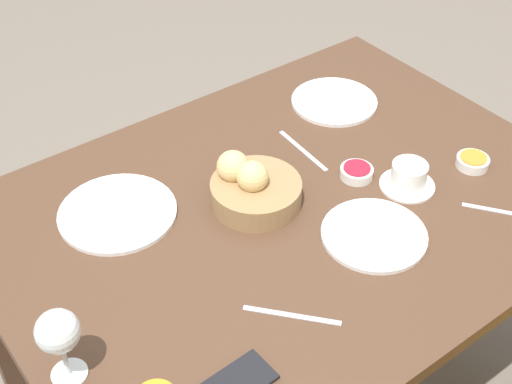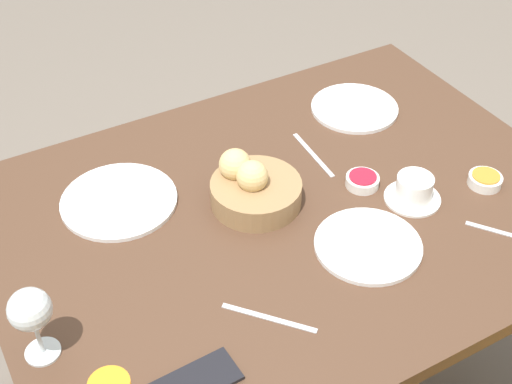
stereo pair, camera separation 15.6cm
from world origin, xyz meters
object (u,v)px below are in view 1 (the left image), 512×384
wine_glass (58,334)px  jam_bowl_berry (357,172)px  plate_near_left (334,102)px  bread_basket (253,188)px  coffee_cup (408,177)px  plate_near_right (118,213)px  plate_far_center (374,235)px  jam_bowl_honey (473,162)px  fork_silver (303,151)px  knife_silver (292,316)px  spoon_coffee (495,210)px

wine_glass → jam_bowl_berry: (-0.77, -0.10, -0.10)m
plate_near_left → jam_bowl_berry: size_ratio=2.96×
bread_basket → coffee_cup: bearing=151.5°
plate_near_right → plate_far_center: 0.55m
jam_bowl_honey → fork_silver: bearing=-45.2°
plate_far_center → jam_bowl_honey: size_ratio=2.92×
wine_glass → plate_far_center: bearing=174.2°
bread_basket → plate_near_right: bread_basket is taller
plate_near_left → knife_silver: size_ratio=1.53×
bread_basket → wine_glass: (0.53, 0.18, 0.07)m
jam_bowl_berry → jam_bowl_honey: 0.28m
bread_basket → coffee_cup: size_ratio=1.60×
bread_basket → fork_silver: 0.22m
plate_near_left → jam_bowl_berry: jam_bowl_berry is taller
spoon_coffee → knife_silver: bearing=-3.9°
coffee_cup → jam_bowl_honey: coffee_cup is taller
plate_far_center → plate_near_left: bearing=-122.2°
plate_near_left → wine_glass: 1.01m
spoon_coffee → plate_near_right: bearing=-36.0°
knife_silver → spoon_coffee: 0.54m
plate_far_center → fork_silver: (-0.07, -0.32, -0.00)m
plate_far_center → jam_bowl_berry: bearing=-122.3°
knife_silver → spoon_coffee: bearing=176.1°
plate_near_right → knife_silver: bearing=105.6°
plate_near_left → spoon_coffee: plate_near_left is taller
plate_near_left → plate_far_center: 0.51m
wine_glass → jam_bowl_honey: size_ratio=2.04×
plate_near_left → jam_bowl_honey: bearing=101.6°
jam_bowl_honey → bread_basket: bearing=-23.1°
jam_bowl_honey → knife_silver: size_ratio=0.52×
coffee_cup → spoon_coffee: size_ratio=1.06×
plate_near_right → coffee_cup: 0.65m
bread_basket → jam_bowl_honey: size_ratio=2.63×
bread_basket → plate_far_center: 0.28m
bread_basket → jam_bowl_berry: 0.26m
fork_silver → plate_far_center: bearing=77.5°
plate_far_center → fork_silver: bearing=-102.5°
fork_silver → spoon_coffee: (-0.20, 0.42, 0.00)m
wine_glass → fork_silver: bearing=-161.1°
plate_near_left → wine_glass: size_ratio=1.45×
jam_bowl_honey → fork_silver: size_ratio=0.41×
plate_near_right → spoon_coffee: (-0.66, 0.48, -0.00)m
plate_near_right → plate_far_center: bearing=136.0°
jam_bowl_berry → spoon_coffee: jam_bowl_berry is taller
bread_basket → coffee_cup: bread_basket is taller
jam_bowl_honey → plate_near_left: bearing=-78.4°
coffee_cup → jam_bowl_honey: bearing=167.6°
plate_near_right → knife_silver: (-0.12, 0.45, -0.00)m
jam_bowl_berry → spoon_coffee: (-0.16, 0.27, -0.01)m
coffee_cup → spoon_coffee: 0.20m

